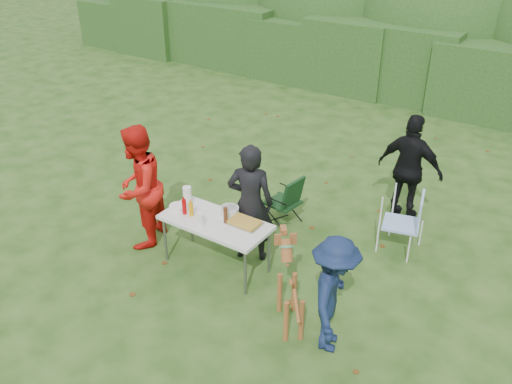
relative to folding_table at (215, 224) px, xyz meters
The scene contains 20 objects.
ground 0.72m from the folding_table, 141.32° to the left, with size 80.00×80.00×0.00m, color #1E4211.
hedge_row 8.14m from the folding_table, 91.24° to the left, with size 22.00×1.40×1.70m, color #23471C.
shrub_backdrop 9.79m from the folding_table, 91.03° to the left, with size 20.00×2.60×3.20m, color #3D6628.
folding_table is the anchor object (origin of this frame).
person_cook 0.56m from the folding_table, 61.18° to the left, with size 0.63×0.42×1.74m, color black.
person_red_jacket 1.29m from the folding_table, behind, with size 0.89×0.69×1.83m, color red.
person_black_puffy 3.16m from the folding_table, 57.47° to the left, with size 1.02×0.43×1.75m, color black.
child 2.05m from the folding_table, 13.32° to the right, with size 0.93×0.54×1.45m, color #122043.
dog 1.52m from the folding_table, 17.21° to the right, with size 1.02×0.41×0.97m, color brown, non-canonical shape.
camping_chair 1.50m from the folding_table, 83.26° to the left, with size 0.53×0.53×0.84m, color #133516, non-canonical shape.
lawn_chair 2.67m from the folding_table, 42.91° to the left, with size 0.55×0.55×0.93m, color #3C7CD6, non-canonical shape.
food_tray 0.41m from the folding_table, 21.22° to the left, with size 0.45×0.30×0.02m, color #B7B7BA.
focaccia_bread 0.41m from the folding_table, 21.22° to the left, with size 0.40×0.26×0.04m, color gold.
mustard_bottle 0.39m from the folding_table, 167.49° to the right, with size 0.06×0.06×0.20m, color #D38F08.
ketchup_bottle 0.49m from the folding_table, 168.80° to the right, with size 0.06×0.06×0.22m, color #A50306.
beer_bottle 0.23m from the folding_table, 10.04° to the left, with size 0.06×0.06×0.24m, color #47230F.
paper_towel_roll 0.65m from the folding_table, 165.97° to the left, with size 0.12×0.12×0.26m, color white.
cup_stack 0.26m from the folding_table, 110.81° to the right, with size 0.08×0.08×0.18m, color white.
pasta_bowl 0.28m from the folding_table, 77.71° to the left, with size 0.26×0.26×0.10m, color silver.
plate_stack 0.63m from the folding_table, behind, with size 0.24×0.24×0.05m, color white.
Camera 1 is at (4.04, -4.93, 4.58)m, focal length 38.00 mm.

